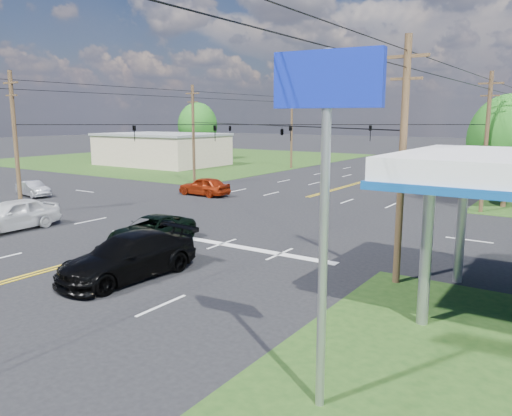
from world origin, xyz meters
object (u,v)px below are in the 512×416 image
Objects in this scene: pole_se at (402,159)px; pole_nw at (193,134)px; retail_nw at (162,150)px; pole_sw at (15,141)px; pole_ne at (486,141)px; sedan_silver at (33,189)px; tree_right_a at (509,140)px; pickup_dkgreen at (152,231)px; tree_far_l at (198,125)px; pickup_white at (12,215)px; suv_black at (128,256)px; polesign_se at (326,132)px; pole_left_far at (292,128)px.

pole_nw is (-26.00, 18.00, 0.00)m from pole_se.
pole_sw is (17.00, -31.00, 2.92)m from retail_nw.
pole_ne is (26.00, 0.00, 0.00)m from pole_nw.
retail_nw is 28.30m from sedan_silver.
tree_right_a reaches higher than pickup_dkgreen.
tree_far_l reaches higher than pickup_white.
tree_far_l reaches higher than suv_black.
pole_se is 18.00m from pole_ne.
pickup_dkgreen is 20.61m from sedan_silver.
polesign_se is at bearing -16.04° from suv_black.
sedan_silver is at bearing 156.98° from polesign_se.
suv_black is (16.66, -42.44, -4.28)m from pole_left_far.
pole_ne is at bearing -27.07° from tree_far_l.
pole_left_far is at bearing 90.00° from pole_sw.
pole_left_far is at bearing 143.84° from pole_ne.
pole_sw reaches higher than suv_black.
pole_left_far is at bearing 149.35° from tree_right_a.
pole_ne is at bearing -16.82° from retail_nw.
pickup_white is (23.41, -44.20, -4.28)m from tree_far_l.
pickup_dkgreen is 0.85× the size of suv_black.
pole_ne is (43.00, -13.00, 2.92)m from retail_nw.
tree_right_a is 1.52× the size of pickup_white.
pole_left_far is 31.39m from tree_right_a.
pickup_white is (21.41, -34.20, -1.08)m from retail_nw.
pole_se is 45.22m from pole_left_far.
retail_nw is 49.62m from suv_black.
pickup_white is (-22.59, -24.20, -3.95)m from tree_right_a.
pole_sw is at bearing -120.00° from sedan_silver.
tree_right_a reaches higher than sedan_silver.
suv_black is at bearing -111.73° from pole_ne.
pole_sw is 6.76m from pickup_white.
pole_nw is 1.77× the size of pickup_white.
pole_sw is 31.62m from pole_ne.
polesign_se is (27.35, -27.42, 1.28)m from pole_nw.
suv_black is at bearing 159.58° from polesign_se.
pole_left_far reaches higher than pole_nw.
pole_left_far reaches higher than pole_sw.
pickup_dkgreen is 5.44m from suv_black.
tree_right_a is at bearing 51.14° from pickup_dkgreen.
pole_nw and pole_ne have the same top height.
pole_sw is at bearing -61.26° from retail_nw.
pole_nw is at bearing 100.67° from pickup_white.
pickup_white is (-21.59, -3.20, -4.00)m from pole_se.
pole_ne is at bearing 49.34° from pickup_dkgreen.
pole_left_far is at bearing 125.10° from pole_se.
pole_ne is (0.00, 18.00, 0.00)m from pole_se.
pole_nw is at bearing 145.30° from pole_se.
pole_ne is 30.52m from pickup_white.
pole_ne is 32.20m from pole_left_far.
pole_se is at bearing -90.00° from pole_ne.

